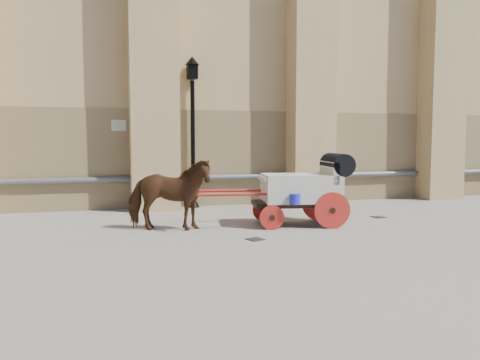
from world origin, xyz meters
name	(u,v)px	position (x,y,z in m)	size (l,w,h in m)	color
ground	(216,230)	(0.00, 0.00, 0.00)	(90.00, 90.00, 0.00)	gray
horse	(169,195)	(-1.03, 0.20, 0.82)	(0.89, 1.94, 1.64)	#553217
carriage	(306,186)	(2.27, 0.04, 0.94)	(4.09, 1.72, 1.74)	black
street_lamp	(193,127)	(0.18, 3.80, 2.45)	(0.43, 0.43, 4.58)	black
drain_grate_near	(255,239)	(0.54, -1.30, 0.01)	(0.32, 0.32, 0.01)	black
drain_grate_far	(378,217)	(4.57, 0.49, 0.01)	(0.32, 0.32, 0.01)	black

